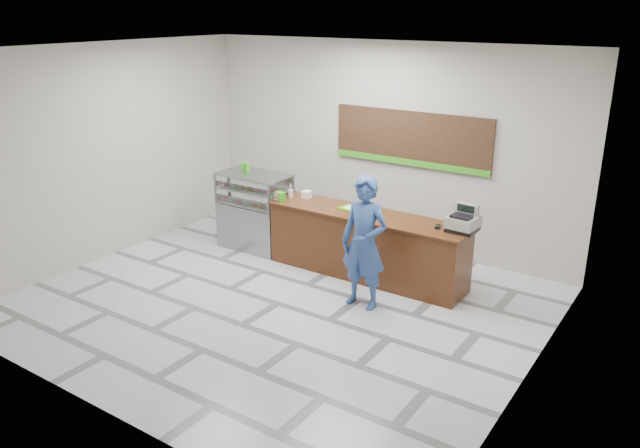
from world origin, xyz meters
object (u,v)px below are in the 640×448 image
Objects in this scene: serving_tray at (352,208)px; customer at (364,243)px; sales_counter at (366,245)px; display_case at (255,210)px; cash_register at (463,221)px.

customer is (0.79, -0.96, -0.10)m from serving_tray.
customer reaches higher than sales_counter.
display_case is at bearing 161.46° from customer.
serving_tray is (-0.31, 0.06, 0.52)m from sales_counter.
sales_counter is at bearing -172.63° from cash_register.
serving_tray is at bearing -175.17° from cash_register.
sales_counter is 1.73× the size of customer.
sales_counter is 8.43× the size of serving_tray.
serving_tray is at bearing 168.80° from sales_counter.
customer is at bearing -18.41° from display_case.
sales_counter is at bearing 117.83° from customer.
display_case is 2.85m from customer.
display_case is at bearing -174.72° from serving_tray.
display_case is 3.04× the size of cash_register.
cash_register is at bearing 43.95° from customer.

